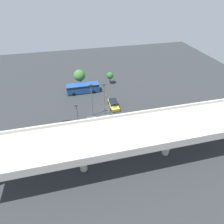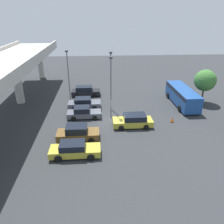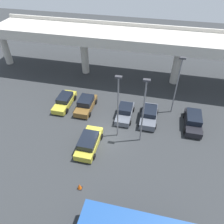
% 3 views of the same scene
% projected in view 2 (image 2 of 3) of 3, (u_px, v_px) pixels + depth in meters
% --- Properties ---
extents(ground_plane, '(94.24, 94.24, 0.00)m').
position_uv_depth(ground_plane, '(115.00, 121.00, 28.03)').
color(ground_plane, '#2D3033').
extents(parked_car_0, '(2.03, 4.86, 1.46)m').
position_uv_depth(parked_car_0, '(74.00, 150.00, 20.92)').
color(parked_car_0, gold).
rests_on(parked_car_0, ground_plane).
extents(parked_car_1, '(2.17, 4.57, 1.63)m').
position_uv_depth(parked_car_1, '(78.00, 133.00, 23.71)').
color(parked_car_1, brown).
rests_on(parked_car_1, ground_plane).
extents(parked_car_2, '(2.20, 4.78, 1.55)m').
position_uv_depth(parked_car_2, '(133.00, 121.00, 26.42)').
color(parked_car_2, gold).
rests_on(parked_car_2, ground_plane).
extents(parked_car_3, '(2.08, 4.41, 1.50)m').
position_uv_depth(parked_car_3, '(84.00, 113.00, 28.68)').
color(parked_car_3, '#515660').
rests_on(parked_car_3, ground_plane).
extents(parked_car_4, '(2.18, 4.63, 1.57)m').
position_uv_depth(parked_car_4, '(84.00, 104.00, 31.44)').
color(parked_car_4, '#515660').
rests_on(parked_car_4, ground_plane).
extents(parked_car_5, '(2.14, 4.69, 1.61)m').
position_uv_depth(parked_car_5, '(85.00, 91.00, 36.30)').
color(parked_car_5, black).
rests_on(parked_car_5, ground_plane).
extents(shuttle_bus, '(8.66, 2.73, 2.47)m').
position_uv_depth(shuttle_bus, '(182.00, 95.00, 32.57)').
color(shuttle_bus, '#1E478C').
rests_on(shuttle_bus, ground_plane).
extents(lamp_post_near_aisle, '(0.70, 0.35, 8.08)m').
position_uv_depth(lamp_post_near_aisle, '(111.00, 77.00, 29.50)').
color(lamp_post_near_aisle, slate).
rests_on(lamp_post_near_aisle, ground_plane).
extents(lamp_post_mid_lot, '(0.70, 0.35, 7.82)m').
position_uv_depth(lamp_post_mid_lot, '(68.00, 73.00, 32.23)').
color(lamp_post_mid_lot, slate).
rests_on(lamp_post_mid_lot, ground_plane).
extents(lamp_post_by_overpass, '(0.70, 0.35, 7.96)m').
position_uv_depth(lamp_post_by_overpass, '(111.00, 83.00, 27.05)').
color(lamp_post_by_overpass, slate).
rests_on(lamp_post_by_overpass, ground_plane).
extents(tree_front_right, '(3.19, 3.19, 5.11)m').
position_uv_depth(tree_front_right, '(205.00, 80.00, 32.36)').
color(tree_front_right, brown).
rests_on(tree_front_right, ground_plane).
extents(traffic_cone, '(0.44, 0.44, 0.70)m').
position_uv_depth(traffic_cone, '(172.00, 120.00, 27.55)').
color(traffic_cone, black).
rests_on(traffic_cone, ground_plane).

